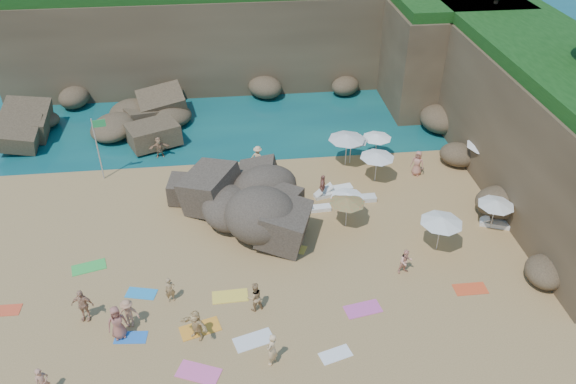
{
  "coord_description": "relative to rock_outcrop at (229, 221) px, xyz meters",
  "views": [
    {
      "loc": [
        -1.08,
        -24.22,
        20.91
      ],
      "look_at": [
        2.0,
        3.0,
        2.0
      ],
      "focal_mm": 35.0,
      "sensor_mm": 36.0,
      "label": 1
    }
  ],
  "objects": [
    {
      "name": "parasol_0",
      "position": [
        8.3,
        5.6,
        2.24
      ],
      "size": [
        2.58,
        2.58,
        2.44
      ],
      "color": "silver",
      "rests_on": "ground"
    },
    {
      "name": "parasol_4",
      "position": [
        17.38,
        3.63,
        2.22
      ],
      "size": [
        2.56,
        2.56,
        2.42
      ],
      "color": "silver",
      "rests_on": "ground"
    },
    {
      "name": "towel_10",
      "position": [
        12.41,
        -7.32,
        0.02
      ],
      "size": [
        1.72,
        0.86,
        0.03
      ],
      "primitive_type": "cube",
      "rotation": [
        0.0,
        0.0,
        -0.0
      ],
      "color": "#F15126",
      "rests_on": "ground"
    },
    {
      "name": "person_stand_3",
      "position": [
        6.04,
        1.86,
        0.83
      ],
      "size": [
        0.6,
        1.03,
        1.65
      ],
      "primitive_type": "imported",
      "rotation": [
        0.0,
        0.0,
        1.36
      ],
      "color": "#AB6655",
      "rests_on": "ground"
    },
    {
      "name": "person_lie_4",
      "position": [
        -3.12,
        -6.39,
        0.17
      ],
      "size": [
        0.95,
        1.53,
        0.34
      ],
      "primitive_type": "imported",
      "rotation": [
        0.0,
        0.0,
        0.32
      ],
      "color": "#A48052",
      "rests_on": "ground"
    },
    {
      "name": "person_lie_2",
      "position": [
        -5.42,
        -8.53,
        0.25
      ],
      "size": [
        1.5,
        2.09,
        0.5
      ],
      "primitive_type": "imported",
      "rotation": [
        0.0,
        0.0,
        0.34
      ],
      "color": "#A46052",
      "rests_on": "ground"
    },
    {
      "name": "towel_11",
      "position": [
        -0.91,
        0.63,
        0.01
      ],
      "size": [
        1.77,
        1.15,
        0.03
      ],
      "primitive_type": "cube",
      "rotation": [
        0.0,
        0.0,
        -0.22
      ],
      "color": "#30AB5C",
      "rests_on": "ground"
    },
    {
      "name": "person_stand_6",
      "position": [
        1.65,
        -10.85,
        0.91
      ],
      "size": [
        0.73,
        0.79,
        1.81
      ],
      "primitive_type": "imported",
      "rotation": [
        0.0,
        0.0,
        4.12
      ],
      "color": "#F4C68A",
      "rests_on": "ground"
    },
    {
      "name": "lounger_4",
      "position": [
        15.94,
        -2.29,
        0.14
      ],
      "size": [
        1.91,
        1.22,
        0.28
      ],
      "primitive_type": "cube",
      "rotation": [
        0.0,
        0.0,
        -0.37
      ],
      "color": "silver",
      "rests_on": "ground"
    },
    {
      "name": "person_stand_0",
      "position": [
        -8.15,
        -11.42,
        0.8
      ],
      "size": [
        0.69,
        0.66,
        1.6
      ],
      "primitive_type": "imported",
      "rotation": [
        0.0,
        0.0,
        0.66
      ],
      "color": "tan",
      "rests_on": "ground"
    },
    {
      "name": "cliff_corner",
      "position": [
        18.58,
        16.79,
        4.0
      ],
      "size": [
        10.0,
        12.0,
        8.0
      ],
      "primitive_type": "cube",
      "color": "brown",
      "rests_on": "ground"
    },
    {
      "name": "towel_9",
      "position": [
        6.48,
        -8.09,
        0.02
      ],
      "size": [
        1.97,
        1.23,
        0.03
      ],
      "primitive_type": "cube",
      "rotation": [
        0.0,
        0.0,
        0.18
      ],
      "color": "#DD56A7",
      "rests_on": "ground"
    },
    {
      "name": "lounger_3",
      "position": [
        8.44,
        1.2,
        0.15
      ],
      "size": [
        1.94,
        0.67,
        0.3
      ],
      "primitive_type": "cube",
      "rotation": [
        0.0,
        0.0,
        0.01
      ],
      "color": "silver",
      "rests_on": "ground"
    },
    {
      "name": "towel_5",
      "position": [
        0.89,
        -9.47,
        0.02
      ],
      "size": [
        2.06,
        1.43,
        0.03
      ],
      "primitive_type": "cube",
      "rotation": [
        0.0,
        0.0,
        0.29
      ],
      "color": "white",
      "rests_on": "ground"
    },
    {
      "name": "cliff_right",
      "position": [
        20.58,
        4.79,
        4.0
      ],
      "size": [
        8.0,
        30.0,
        8.0
      ],
      "primitive_type": "cube",
      "color": "brown",
      "rests_on": "ground"
    },
    {
      "name": "lounger_5",
      "position": [
        5.51,
        0.48,
        0.13
      ],
      "size": [
        1.7,
        0.66,
        0.26
      ],
      "primitive_type": "cube",
      "rotation": [
        0.0,
        0.0,
        0.06
      ],
      "color": "white",
      "rests_on": "ground"
    },
    {
      "name": "parasol_2",
      "position": [
        10.6,
        6.25,
        1.81
      ],
      "size": [
        2.09,
        2.09,
        1.97
      ],
      "color": "silver",
      "rests_on": "ground"
    },
    {
      "name": "towel_7",
      "position": [
        -11.44,
        -6.16,
        0.01
      ],
      "size": [
        1.59,
        0.81,
        0.03
      ],
      "primitive_type": "cube",
      "rotation": [
        0.0,
        0.0,
        -0.01
      ],
      "color": "#EE4D2A",
      "rests_on": "ground"
    },
    {
      "name": "towel_3",
      "position": [
        -7.8,
        -3.35,
        0.02
      ],
      "size": [
        1.98,
        1.34,
        0.03
      ],
      "primitive_type": "cube",
      "rotation": [
        0.0,
        0.0,
        0.26
      ],
      "color": "green",
      "rests_on": "ground"
    },
    {
      "name": "parasol_11",
      "position": [
        11.7,
        -3.99,
        2.09
      ],
      "size": [
        2.4,
        2.4,
        2.27
      ],
      "color": "silver",
      "rests_on": "ground"
    },
    {
      "name": "towel_2",
      "position": [
        -1.64,
        -8.47,
        0.02
      ],
      "size": [
        2.11,
        1.46,
        0.03
      ],
      "primitive_type": "cube",
      "rotation": [
        0.0,
        0.0,
        0.28
      ],
      "color": "orange",
      "rests_on": "ground"
    },
    {
      "name": "marina_masts",
      "position": [
        -14.92,
        26.79,
        3.0
      ],
      "size": [
        3.1,
        0.1,
        6.0
      ],
      "color": "white",
      "rests_on": "ground"
    },
    {
      "name": "flag_pole",
      "position": [
        -8.21,
        5.71,
        2.89
      ],
      "size": [
        0.88,
        0.21,
        4.53
      ],
      "color": "silver",
      "rests_on": "ground"
    },
    {
      "name": "towel_12",
      "position": [
        3.55,
        -3.0,
        0.01
      ],
      "size": [
        1.67,
        1.29,
        0.03
      ],
      "primitive_type": "cube",
      "rotation": [
        0.0,
        0.0,
        -0.42
      ],
      "color": "yellow",
      "rests_on": "ground"
    },
    {
      "name": "rock_promontory",
      "position": [
        -9.42,
        12.79,
        0.0
      ],
      "size": [
        12.0,
        7.0,
        2.0
      ],
      "primitive_type": null,
      "color": "brown",
      "rests_on": "ground"
    },
    {
      "name": "parasol_1",
      "position": [
        8.67,
        5.83,
        1.99
      ],
      "size": [
        2.29,
        2.29,
        2.17
      ],
      "color": "silver",
      "rests_on": "ground"
    },
    {
      "name": "parasol_5",
      "position": [
        9.89,
        3.37,
        2.0
      ],
      "size": [
        2.31,
        2.31,
        2.18
      ],
      "color": "silver",
      "rests_on": "ground"
    },
    {
      "name": "person_lie_3",
      "position": [
        -1.76,
        -8.97,
        0.22
      ],
      "size": [
        2.22,
        2.25,
        0.44
      ],
      "primitive_type": "imported",
      "rotation": [
        0.0,
        0.0,
        -0.63
      ],
      "color": "#DAB472",
      "rests_on": "ground"
    },
    {
      "name": "person_stand_4",
      "position": [
        12.88,
        3.81,
        0.91
      ],
      "size": [
        1.01,
        0.9,
        1.82
      ],
      "primitive_type": "imported",
      "rotation": [
        0.0,
        0.0,
        -0.6
      ],
      "color": "tan",
      "rests_on": "ground"
    },
    {
      "name": "towel_8",
      "position": [
        -4.73,
        -5.72,
        0.01
      ],
      "size": [
        1.7,
        1.13,
        0.03
      ],
      "primitive_type": "cube",
      "rotation": [
        0.0,
        0.0,
        -0.24
      ],
      "color": "#2791D3",
      "rests_on": "ground"
    },
    {
      "name": "parasol_9",
      "position": [
        2.32,
        1.86,
        2.0
      ],
      "size": [
        2.3,
        2.3,
        2.18
      ],
      "color": "silver",
      "rests_on": "ground"
    },
    {
      "name": "lounger_0",
      "position": [
        1.84,
        5.81,
        0.12
      ],
      "size": [
        1.6,
        1.25,
        0.24
      ],
      "primitive_type": "cube",
      "rotation": [
        0.0,
        0.0,
        0.54
      ],
      "color": "white",
      "rests_on": "ground"
    },
    {
      "name": "person_lie_1",
      "position": [
        -7.25,
        -7.18,
        0.23
      ],
      "size": [
        1.29,
        1.96,
        0.45
      ],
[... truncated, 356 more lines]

